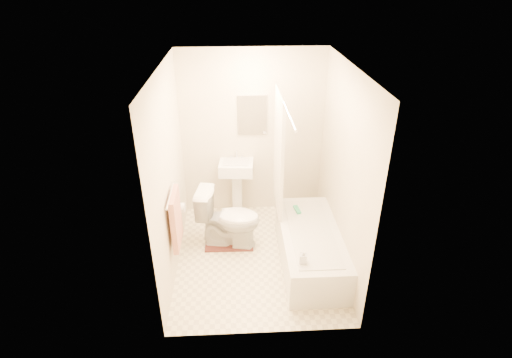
{
  "coord_description": "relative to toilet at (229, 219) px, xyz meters",
  "views": [
    {
      "loc": [
        -0.23,
        -4.04,
        3.29
      ],
      "look_at": [
        0.0,
        0.25,
        1.0
      ],
      "focal_mm": 28.0,
      "sensor_mm": 36.0,
      "label": 1
    }
  ],
  "objects": [
    {
      "name": "curtain_rod",
      "position": [
        0.65,
        -0.2,
        1.6
      ],
      "size": [
        0.03,
        1.7,
        0.03
      ],
      "primitive_type": "cylinder",
      "rotation": [
        1.57,
        0.0,
        0.0
      ],
      "color": "silver",
      "rests_on": "wall_back"
    },
    {
      "name": "floor",
      "position": [
        0.35,
        -0.3,
        -0.4
      ],
      "size": [
        2.4,
        2.4,
        0.0
      ],
      "primitive_type": "plane",
      "color": "beige",
      "rests_on": "ground"
    },
    {
      "name": "shower_curtain",
      "position": [
        0.65,
        0.2,
        0.82
      ],
      "size": [
        0.04,
        0.8,
        1.55
      ],
      "primitive_type": "cube",
      "color": "silver",
      "rests_on": "curtain_rod"
    },
    {
      "name": "towel_bar",
      "position": [
        -0.61,
        -0.55,
        0.7
      ],
      "size": [
        0.02,
        0.6,
        0.02
      ],
      "primitive_type": "cylinder",
      "rotation": [
        1.57,
        0.0,
        0.0
      ],
      "color": "silver",
      "rests_on": "wall_left"
    },
    {
      "name": "toilet",
      "position": [
        0.0,
        0.0,
        0.0
      ],
      "size": [
        0.88,
        0.58,
        0.8
      ],
      "primitive_type": "imported",
      "rotation": [
        0.0,
        0.0,
        1.4
      ],
      "color": "white",
      "rests_on": "floor"
    },
    {
      "name": "scrub_brush",
      "position": [
        0.9,
        0.05,
        0.07
      ],
      "size": [
        0.08,
        0.19,
        0.04
      ],
      "primitive_type": "cube",
      "rotation": [
        0.0,
        0.0,
        0.15
      ],
      "color": "#37B376",
      "rests_on": "bathtub"
    },
    {
      "name": "bathtub",
      "position": [
        1.0,
        -0.41,
        -0.17
      ],
      "size": [
        0.7,
        1.61,
        0.45
      ],
      "primitive_type": null,
      "color": "white",
      "rests_on": "floor"
    },
    {
      "name": "wall_left",
      "position": [
        -0.65,
        -0.3,
        0.8
      ],
      "size": [
        0.02,
        2.4,
        2.4
      ],
      "primitive_type": "cube",
      "color": "beige",
      "rests_on": "ground"
    },
    {
      "name": "sink",
      "position": [
        0.11,
        0.76,
        0.07
      ],
      "size": [
        0.5,
        0.42,
        0.93
      ],
      "primitive_type": null,
      "rotation": [
        0.0,
        0.0,
        -0.08
      ],
      "color": "white",
      "rests_on": "floor"
    },
    {
      "name": "bath_mat",
      "position": [
        -0.01,
        0.06,
        -0.39
      ],
      "size": [
        0.64,
        0.49,
        0.02
      ],
      "primitive_type": "cube",
      "rotation": [
        0.0,
        0.0,
        -0.02
      ],
      "color": "#4F2823",
      "rests_on": "floor"
    },
    {
      "name": "soap_bottle",
      "position": [
        0.81,
        -0.99,
        0.14
      ],
      "size": [
        0.09,
        0.09,
        0.17
      ],
      "primitive_type": "imported",
      "rotation": [
        0.0,
        0.0,
        -0.2
      ],
      "color": "white",
      "rests_on": "bathtub"
    },
    {
      "name": "wall_right",
      "position": [
        1.35,
        -0.3,
        0.8
      ],
      "size": [
        0.02,
        2.4,
        2.4
      ],
      "primitive_type": "cube",
      "color": "beige",
      "rests_on": "ground"
    },
    {
      "name": "wall_back",
      "position": [
        0.35,
        0.9,
        0.8
      ],
      "size": [
        2.0,
        0.02,
        2.4
      ],
      "primitive_type": "cube",
      "color": "beige",
      "rests_on": "ground"
    },
    {
      "name": "mirror",
      "position": [
        0.35,
        0.88,
        1.1
      ],
      "size": [
        0.4,
        0.03,
        0.55
      ],
      "primitive_type": "cube",
      "color": "white",
      "rests_on": "wall_back"
    },
    {
      "name": "towel",
      "position": [
        -0.58,
        -0.55,
        0.38
      ],
      "size": [
        0.06,
        0.45,
        0.66
      ],
      "primitive_type": "cube",
      "color": "#CC7266",
      "rests_on": "towel_bar"
    },
    {
      "name": "toilet_paper",
      "position": [
        -0.58,
        -0.18,
        0.3
      ],
      "size": [
        0.11,
        0.12,
        0.12
      ],
      "primitive_type": "cylinder",
      "rotation": [
        0.0,
        1.57,
        0.0
      ],
      "color": "white",
      "rests_on": "wall_left"
    },
    {
      "name": "ceiling",
      "position": [
        0.35,
        -0.3,
        2.0
      ],
      "size": [
        2.4,
        2.4,
        0.0
      ],
      "primitive_type": "plane",
      "color": "white",
      "rests_on": "ground"
    }
  ]
}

